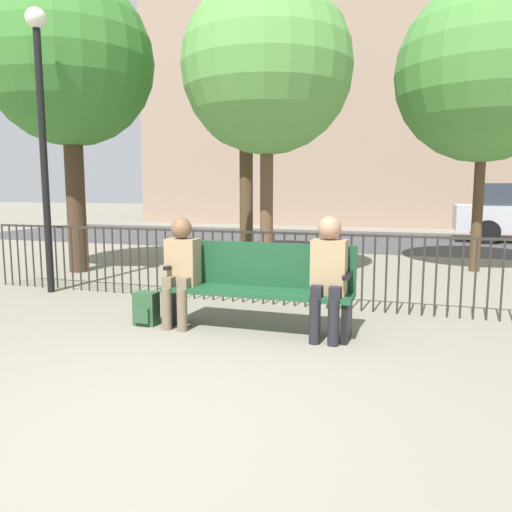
{
  "coord_description": "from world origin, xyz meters",
  "views": [
    {
      "loc": [
        1.56,
        -2.51,
        1.5
      ],
      "look_at": [
        0.0,
        2.33,
        0.8
      ],
      "focal_mm": 35.0,
      "sensor_mm": 36.0,
      "label": 1
    }
  ],
  "objects_px": {
    "lamp_post": "(41,110)",
    "tree_3": "(69,62)",
    "park_bench": "(258,283)",
    "seated_person_0": "(181,265)",
    "seated_person_1": "(328,270)",
    "tree_2": "(267,68)",
    "tree_1": "(246,101)",
    "backpack": "(146,309)",
    "tree_0": "(486,73)"
  },
  "relations": [
    {
      "from": "seated_person_1",
      "to": "tree_0",
      "type": "xyz_separation_m",
      "value": [
        1.83,
        4.92,
        2.77
      ]
    },
    {
      "from": "seated_person_1",
      "to": "lamp_post",
      "type": "xyz_separation_m",
      "value": [
        -4.21,
        1.05,
        1.86
      ]
    },
    {
      "from": "tree_1",
      "to": "park_bench",
      "type": "bearing_deg",
      "value": -69.71
    },
    {
      "from": "seated_person_0",
      "to": "seated_person_1",
      "type": "relative_size",
      "value": 0.96
    },
    {
      "from": "lamp_post",
      "to": "backpack",
      "type": "bearing_deg",
      "value": -26.98
    },
    {
      "from": "seated_person_1",
      "to": "lamp_post",
      "type": "bearing_deg",
      "value": 166.0
    },
    {
      "from": "backpack",
      "to": "tree_1",
      "type": "xyz_separation_m",
      "value": [
        -0.76,
        5.6,
        3.14
      ]
    },
    {
      "from": "seated_person_1",
      "to": "tree_3",
      "type": "xyz_separation_m",
      "value": [
        -4.97,
        2.68,
        2.92
      ]
    },
    {
      "from": "park_bench",
      "to": "lamp_post",
      "type": "xyz_separation_m",
      "value": [
        -3.45,
        0.92,
        2.06
      ]
    },
    {
      "from": "seated_person_1",
      "to": "tree_1",
      "type": "distance_m",
      "value": 6.69
    },
    {
      "from": "seated_person_0",
      "to": "seated_person_1",
      "type": "xyz_separation_m",
      "value": [
        1.59,
        0.0,
        0.03
      ]
    },
    {
      "from": "seated_person_0",
      "to": "tree_1",
      "type": "relative_size",
      "value": 0.27
    },
    {
      "from": "seated_person_1",
      "to": "tree_3",
      "type": "distance_m",
      "value": 6.36
    },
    {
      "from": "tree_2",
      "to": "tree_3",
      "type": "bearing_deg",
      "value": -173.05
    },
    {
      "from": "park_bench",
      "to": "tree_2",
      "type": "bearing_deg",
      "value": 105.16
    },
    {
      "from": "seated_person_1",
      "to": "seated_person_0",
      "type": "bearing_deg",
      "value": -179.91
    },
    {
      "from": "seated_person_1",
      "to": "tree_0",
      "type": "height_order",
      "value": "tree_0"
    },
    {
      "from": "backpack",
      "to": "seated_person_1",
      "type": "bearing_deg",
      "value": 2.36
    },
    {
      "from": "backpack",
      "to": "tree_3",
      "type": "relative_size",
      "value": 0.07
    },
    {
      "from": "park_bench",
      "to": "seated_person_1",
      "type": "distance_m",
      "value": 0.79
    },
    {
      "from": "park_bench",
      "to": "tree_1",
      "type": "xyz_separation_m",
      "value": [
        -1.99,
        5.38,
        2.82
      ]
    },
    {
      "from": "tree_0",
      "to": "tree_3",
      "type": "distance_m",
      "value": 7.16
    },
    {
      "from": "lamp_post",
      "to": "tree_3",
      "type": "bearing_deg",
      "value": 115.06
    },
    {
      "from": "seated_person_1",
      "to": "lamp_post",
      "type": "height_order",
      "value": "lamp_post"
    },
    {
      "from": "park_bench",
      "to": "tree_1",
      "type": "distance_m",
      "value": 6.39
    },
    {
      "from": "park_bench",
      "to": "lamp_post",
      "type": "height_order",
      "value": "lamp_post"
    },
    {
      "from": "park_bench",
      "to": "backpack",
      "type": "height_order",
      "value": "park_bench"
    },
    {
      "from": "seated_person_1",
      "to": "tree_2",
      "type": "height_order",
      "value": "tree_2"
    },
    {
      "from": "park_bench",
      "to": "seated_person_0",
      "type": "bearing_deg",
      "value": -170.99
    },
    {
      "from": "lamp_post",
      "to": "seated_person_0",
      "type": "bearing_deg",
      "value": -21.9
    },
    {
      "from": "park_bench",
      "to": "tree_3",
      "type": "bearing_deg",
      "value": 148.77
    },
    {
      "from": "tree_0",
      "to": "backpack",
      "type": "bearing_deg",
      "value": -127.3
    },
    {
      "from": "seated_person_0",
      "to": "tree_2",
      "type": "bearing_deg",
      "value": 89.47
    },
    {
      "from": "seated_person_0",
      "to": "seated_person_1",
      "type": "height_order",
      "value": "seated_person_1"
    },
    {
      "from": "park_bench",
      "to": "tree_3",
      "type": "distance_m",
      "value": 5.83
    },
    {
      "from": "park_bench",
      "to": "lamp_post",
      "type": "bearing_deg",
      "value": 165.08
    },
    {
      "from": "tree_3",
      "to": "lamp_post",
      "type": "distance_m",
      "value": 2.09
    },
    {
      "from": "park_bench",
      "to": "tree_2",
      "type": "relative_size",
      "value": 0.42
    },
    {
      "from": "park_bench",
      "to": "tree_0",
      "type": "bearing_deg",
      "value": 61.66
    },
    {
      "from": "backpack",
      "to": "tree_3",
      "type": "height_order",
      "value": "tree_3"
    },
    {
      "from": "park_bench",
      "to": "tree_3",
      "type": "height_order",
      "value": "tree_3"
    },
    {
      "from": "park_bench",
      "to": "tree_1",
      "type": "height_order",
      "value": "tree_1"
    },
    {
      "from": "tree_1",
      "to": "tree_3",
      "type": "xyz_separation_m",
      "value": [
        -2.22,
        -2.83,
        0.31
      ]
    },
    {
      "from": "seated_person_1",
      "to": "backpack",
      "type": "relative_size",
      "value": 3.35
    },
    {
      "from": "park_bench",
      "to": "seated_person_1",
      "type": "relative_size",
      "value": 1.64
    },
    {
      "from": "park_bench",
      "to": "tree_3",
      "type": "xyz_separation_m",
      "value": [
        -4.21,
        2.55,
        3.12
      ]
    },
    {
      "from": "seated_person_0",
      "to": "tree_3",
      "type": "relative_size",
      "value": 0.23
    },
    {
      "from": "seated_person_1",
      "to": "park_bench",
      "type": "bearing_deg",
      "value": 170.29
    },
    {
      "from": "tree_1",
      "to": "lamp_post",
      "type": "height_order",
      "value": "tree_1"
    },
    {
      "from": "tree_1",
      "to": "tree_3",
      "type": "relative_size",
      "value": 0.87
    }
  ]
}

